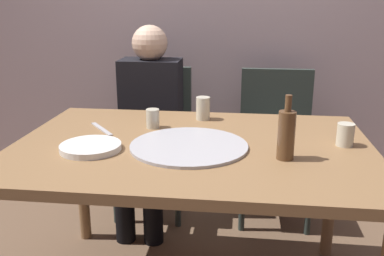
{
  "coord_description": "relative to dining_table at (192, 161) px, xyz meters",
  "views": [
    {
      "loc": [
        0.2,
        -1.65,
        1.32
      ],
      "look_at": [
        -0.01,
        0.05,
        0.8
      ],
      "focal_mm": 40.27,
      "sensor_mm": 36.0,
      "label": 1
    }
  ],
  "objects": [
    {
      "name": "back_wall",
      "position": [
        0.0,
        1.31,
        0.63
      ],
      "size": [
        6.0,
        0.1,
        2.6
      ],
      "primitive_type": "cube",
      "color": "#B29EA3",
      "rests_on": "ground_plane"
    },
    {
      "name": "chair_right",
      "position": [
        0.41,
        0.9,
        -0.16
      ],
      "size": [
        0.44,
        0.44,
        0.9
      ],
      "rotation": [
        0.0,
        0.0,
        3.14
      ],
      "color": "#2D3833",
      "rests_on": "ground_plane"
    },
    {
      "name": "tumbler_far",
      "position": [
        -0.21,
        0.2,
        0.12
      ],
      "size": [
        0.06,
        0.06,
        0.09
      ],
      "primitive_type": "cylinder",
      "color": "beige",
      "rests_on": "dining_table"
    },
    {
      "name": "guest_in_sweater",
      "position": [
        -0.35,
        0.75,
        -0.03
      ],
      "size": [
        0.36,
        0.56,
        1.17
      ],
      "rotation": [
        0.0,
        0.0,
        3.14
      ],
      "color": "black",
      "rests_on": "ground_plane"
    },
    {
      "name": "chair_left",
      "position": [
        -0.35,
        0.9,
        -0.16
      ],
      "size": [
        0.44,
        0.44,
        0.9
      ],
      "rotation": [
        0.0,
        0.0,
        3.14
      ],
      "color": "#2D3833",
      "rests_on": "ground_plane"
    },
    {
      "name": "wine_glass",
      "position": [
        0.01,
        0.36,
        0.13
      ],
      "size": [
        0.07,
        0.07,
        0.11
      ],
      "primitive_type": "cylinder",
      "color": "beige",
      "rests_on": "dining_table"
    },
    {
      "name": "pizza_tray",
      "position": [
        -0.01,
        -0.05,
        0.08
      ],
      "size": [
        0.47,
        0.47,
        0.01
      ],
      "primitive_type": "cylinder",
      "color": "#ADADB2",
      "rests_on": "dining_table"
    },
    {
      "name": "wine_bottle",
      "position": [
        0.36,
        -0.13,
        0.17
      ],
      "size": [
        0.06,
        0.06,
        0.24
      ],
      "color": "brown",
      "rests_on": "dining_table"
    },
    {
      "name": "plate_stack",
      "position": [
        -0.38,
        -0.13,
        0.09
      ],
      "size": [
        0.24,
        0.24,
        0.02
      ],
      "primitive_type": "cylinder",
      "color": "white",
      "rests_on": "dining_table"
    },
    {
      "name": "table_knife",
      "position": [
        -0.43,
        0.14,
        0.08
      ],
      "size": [
        0.15,
        0.18,
        0.01
      ],
      "primitive_type": "cube",
      "rotation": [
        0.0,
        0.0,
        2.25
      ],
      "color": "#B7B7BC",
      "rests_on": "dining_table"
    },
    {
      "name": "tumbler_near",
      "position": [
        0.61,
        0.05,
        0.12
      ],
      "size": [
        0.07,
        0.07,
        0.09
      ],
      "primitive_type": "cylinder",
      "color": "beige",
      "rests_on": "dining_table"
    },
    {
      "name": "dining_table",
      "position": [
        0.0,
        0.0,
        0.0
      ],
      "size": [
        1.46,
        1.01,
        0.75
      ],
      "color": "olive",
      "rests_on": "ground_plane"
    }
  ]
}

